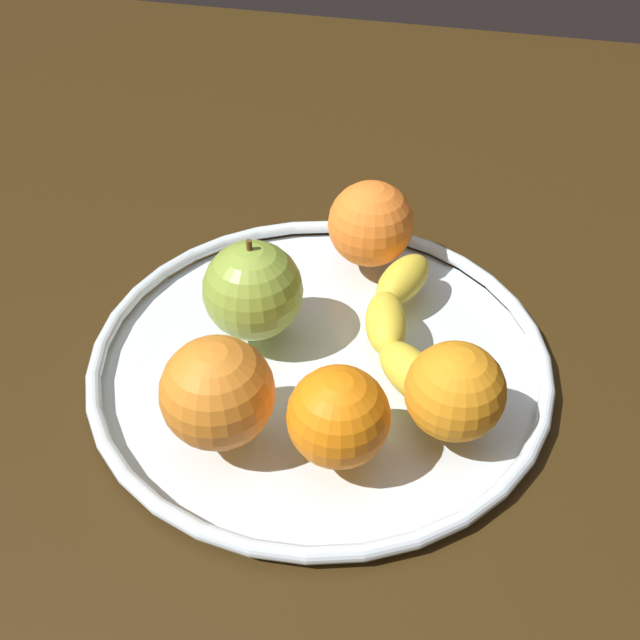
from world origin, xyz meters
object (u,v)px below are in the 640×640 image
(fruit_bowl, at_px, (320,356))
(banana, at_px, (402,326))
(orange_front_left, at_px, (371,224))
(orange_back_right, at_px, (218,393))
(orange_center, at_px, (338,417))
(orange_front_right, at_px, (455,391))
(apple, at_px, (253,290))

(fruit_bowl, relative_size, banana, 2.02)
(fruit_bowl, distance_m, orange_front_left, 0.14)
(orange_back_right, height_order, orange_center, orange_back_right)
(orange_front_right, bearing_deg, orange_front_left, -152.61)
(banana, bearing_deg, fruit_bowl, -81.45)
(fruit_bowl, relative_size, apple, 4.20)
(apple, distance_m, orange_front_right, 0.18)
(orange_back_right, bearing_deg, apple, -174.73)
(banana, bearing_deg, orange_center, -23.99)
(apple, relative_size, orange_center, 1.26)
(fruit_bowl, relative_size, orange_front_left, 4.80)
(orange_back_right, bearing_deg, orange_center, 91.99)
(banana, distance_m, orange_back_right, 0.16)
(orange_back_right, relative_size, orange_center, 1.13)
(fruit_bowl, bearing_deg, orange_front_left, 173.03)
(fruit_bowl, distance_m, orange_front_right, 0.13)
(apple, relative_size, orange_front_left, 1.14)
(fruit_bowl, xyz_separation_m, orange_back_right, (0.10, -0.05, 0.05))
(orange_front_left, relative_size, orange_front_right, 1.10)
(apple, bearing_deg, banana, 96.15)
(fruit_bowl, distance_m, orange_back_right, 0.12)
(banana, distance_m, orange_front_left, 0.11)
(orange_front_left, xyz_separation_m, orange_center, (0.22, 0.02, -0.00))
(banana, relative_size, orange_back_right, 2.31)
(apple, bearing_deg, orange_center, 41.37)
(banana, height_order, orange_center, orange_center)
(orange_center, bearing_deg, apple, -138.63)
(apple, bearing_deg, orange_front_left, 147.87)
(banana, bearing_deg, orange_front_right, 19.45)
(fruit_bowl, xyz_separation_m, banana, (-0.02, 0.06, 0.03))
(orange_back_right, relative_size, orange_front_right, 1.13)
(orange_back_right, bearing_deg, orange_front_left, 164.44)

